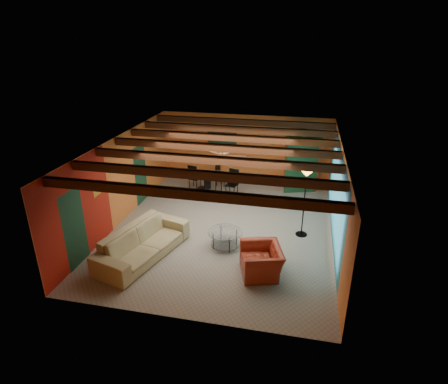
% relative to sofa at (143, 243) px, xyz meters
% --- Properties ---
extents(room, '(6.52, 8.01, 2.71)m').
position_rel_sofa_xyz_m(room, '(1.74, 2.03, 1.95)').
color(room, gray).
rests_on(room, ground).
extents(sofa, '(1.83, 3.04, 0.83)m').
position_rel_sofa_xyz_m(sofa, '(0.00, 0.00, 0.00)').
color(sofa, '#9B8E64').
rests_on(sofa, ground).
extents(armchair, '(1.24, 1.34, 0.72)m').
position_rel_sofa_xyz_m(armchair, '(3.17, -0.09, -0.06)').
color(armchair, maroon).
rests_on(armchair, ground).
extents(coffee_table, '(1.16, 1.16, 0.49)m').
position_rel_sofa_xyz_m(coffee_table, '(2.04, 0.92, -0.17)').
color(coffee_table, white).
rests_on(coffee_table, ground).
extents(dining_table, '(2.30, 2.30, 0.99)m').
position_rel_sofa_xyz_m(dining_table, '(0.77, 4.65, 0.08)').
color(dining_table, silver).
rests_on(dining_table, ground).
extents(armoire, '(1.27, 0.91, 2.01)m').
position_rel_sofa_xyz_m(armoire, '(3.94, 5.61, 0.59)').
color(armoire, brown).
rests_on(armoire, ground).
extents(floor_lamp, '(0.45, 0.45, 2.08)m').
position_rel_sofa_xyz_m(floor_lamp, '(4.11, 2.07, 0.63)').
color(floor_lamp, black).
rests_on(floor_lamp, ground).
extents(ceiling_fan, '(1.50, 1.50, 0.44)m').
position_rel_sofa_xyz_m(ceiling_fan, '(1.74, 1.91, 1.95)').
color(ceiling_fan, '#472614').
rests_on(ceiling_fan, ceiling).
extents(painting, '(1.05, 0.03, 0.65)m').
position_rel_sofa_xyz_m(painting, '(0.84, 5.87, 1.24)').
color(painting, black).
rests_on(painting, wall_back).
extents(potted_plant, '(0.47, 0.41, 0.49)m').
position_rel_sofa_xyz_m(potted_plant, '(3.94, 5.61, 1.84)').
color(potted_plant, '#26661E').
rests_on(potted_plant, armoire).
extents(vase, '(0.23, 0.23, 0.19)m').
position_rel_sofa_xyz_m(vase, '(0.77, 4.65, 0.67)').
color(vase, orange).
rests_on(vase, dining_table).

